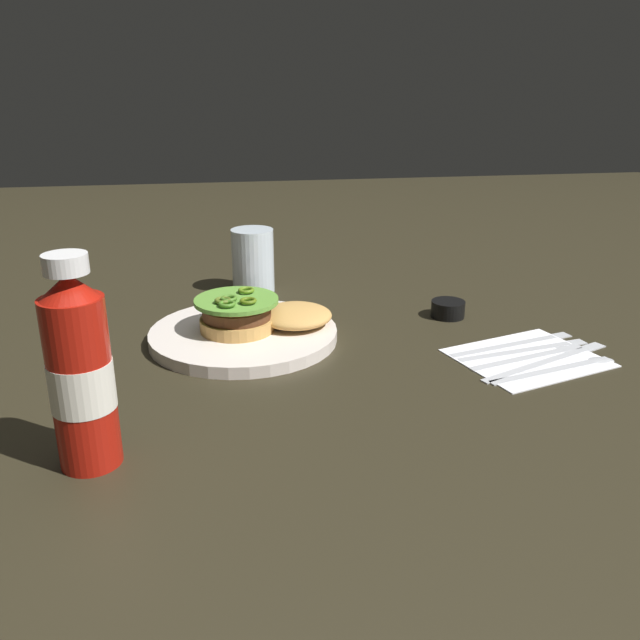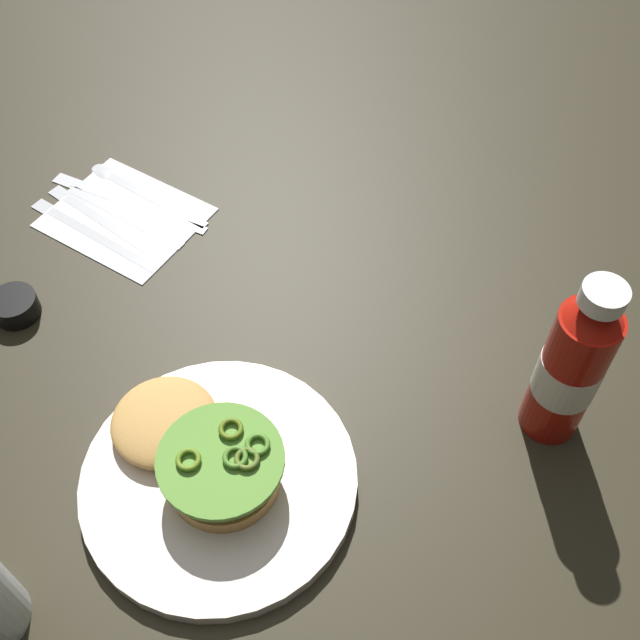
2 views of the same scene
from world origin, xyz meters
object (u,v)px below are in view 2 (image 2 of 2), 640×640
napkin (125,217)px  table_knife (98,217)px  fork_utensil (113,209)px  condiment_cup (15,306)px  butter_knife (118,198)px  spoon_utensil (130,185)px  dinner_plate (219,480)px  steak_knife (85,228)px  burger_sandwich (201,451)px  ketchup_bottle (571,368)px

napkin → table_knife: size_ratio=0.90×
table_knife → fork_utensil: bearing=-92.4°
fork_utensil → table_knife: size_ratio=0.92×
fork_utensil → table_knife: same height
condiment_cup → butter_knife: condiment_cup is taller
spoon_utensil → butter_knife: same height
dinner_plate → steak_knife: size_ratio=1.34×
burger_sandwich → steak_knife: (0.35, -0.08, -0.03)m
fork_utensil → steak_knife: size_ratio=0.93×
condiment_cup → steak_knife: (0.06, -0.12, -0.01)m
dinner_plate → condiment_cup: (0.32, 0.05, 0.00)m
table_knife → steak_knife: 0.02m
steak_knife → dinner_plate: bearing=168.5°
dinner_plate → napkin: dinner_plate is taller
dinner_plate → table_knife: bearing=-14.6°
condiment_cup → fork_utensil: 0.18m
ketchup_bottle → butter_knife: bearing=15.5°
steak_knife → table_knife: bearing=-73.6°
table_knife → ketchup_bottle: bearing=-160.7°
table_knife → steak_knife: size_ratio=1.01×
ketchup_bottle → condiment_cup: ketchup_bottle is taller
burger_sandwich → table_knife: 0.38m
burger_sandwich → table_knife: bearing=-15.7°
fork_utensil → ketchup_bottle: bearing=-162.6°
dinner_plate → fork_utensil: 0.40m
butter_knife → fork_utensil: bearing=131.7°
burger_sandwich → steak_knife: bearing=-12.5°
ketchup_bottle → butter_knife: ketchup_bottle is taller
butter_knife → condiment_cup: bearing=113.9°
ketchup_bottle → spoon_utensil: bearing=12.9°
dinner_plate → napkin: size_ratio=1.46×
spoon_utensil → fork_utensil: size_ratio=1.04×
napkin → table_knife: (0.02, 0.03, 0.00)m
dinner_plate → condiment_cup: condiment_cup is taller
napkin → condiment_cup: bearing=105.9°
dinner_plate → spoon_utensil: bearing=-21.6°
dinner_plate → spoon_utensil: dinner_plate is taller
burger_sandwich → butter_knife: bearing=-20.2°
dinner_plate → ketchup_bottle: 0.34m
dinner_plate → butter_knife: dinner_plate is taller
spoon_utensil → steak_knife: 0.09m
spoon_utensil → steak_knife: same height
napkin → spoon_utensil: 0.05m
butter_knife → fork_utensil: size_ratio=1.17×
napkin → fork_utensil: size_ratio=0.99×
butter_knife → steak_knife: bearing=108.3°
dinner_plate → condiment_cup: bearing=8.3°
table_knife → burger_sandwich: bearing=164.3°
spoon_utensil → ketchup_bottle: bearing=-167.1°
burger_sandwich → butter_knife: 0.40m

